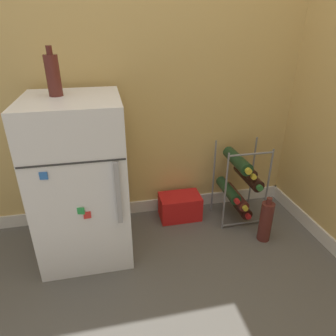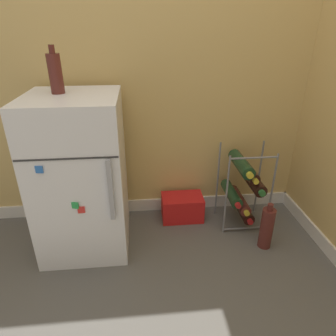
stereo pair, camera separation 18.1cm
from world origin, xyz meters
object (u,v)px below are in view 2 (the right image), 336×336
mini_fridge (81,175)px  loose_bottle_floor (267,228)px  soda_box (182,207)px  fridge_top_bottle (55,73)px  wine_rack (243,186)px

mini_fridge → loose_bottle_floor: 1.15m
soda_box → fridge_top_bottle: size_ratio=1.20×
mini_fridge → loose_bottle_floor: bearing=-8.9°
mini_fridge → fridge_top_bottle: fridge_top_bottle is taller
wine_rack → fridge_top_bottle: bearing=-177.4°
soda_box → loose_bottle_floor: size_ratio=0.93×
mini_fridge → wine_rack: bearing=5.4°
mini_fridge → fridge_top_bottle: 0.57m
mini_fridge → wine_rack: size_ratio=1.67×
loose_bottle_floor → wine_rack: bearing=105.9°
soda_box → loose_bottle_floor: bearing=-37.0°
loose_bottle_floor → mini_fridge: bearing=171.1°
fridge_top_bottle → loose_bottle_floor: fridge_top_bottle is taller
fridge_top_bottle → loose_bottle_floor: bearing=-10.6°
mini_fridge → fridge_top_bottle: (-0.07, 0.05, 0.56)m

